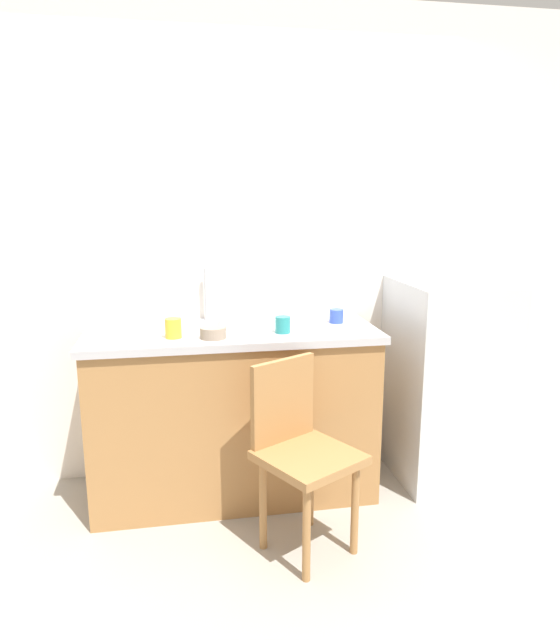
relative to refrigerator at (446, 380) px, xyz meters
The scene contains 12 objects.
ground_plane 1.43m from the refrigerator, 150.97° to the right, with size 8.00×8.00×0.00m, color #9E998E.
back_wall 1.42m from the refrigerator, 162.33° to the left, with size 4.80×0.10×2.67m, color white.
cabinet_base 1.24m from the refrigerator, behind, with size 1.49×0.60×0.89m, color #A87542.
countertop 1.28m from the refrigerator, behind, with size 1.53×0.64×0.04m, color #B7B7BC.
faucet 1.47m from the refrigerator, 168.93° to the left, with size 0.02×0.02×0.30m, color #B7B7BC.
refrigerator is the anchor object (origin of this frame).
chair 1.13m from the refrigerator, 150.77° to the right, with size 0.55×0.55×0.89m.
dish_tray 1.22m from the refrigerator, behind, with size 0.28×0.20×0.05m, color white.
terracotta_bowl 1.41m from the refrigerator, behind, with size 0.13×0.13×0.06m, color gray.
cup_yellow 1.60m from the refrigerator, behind, with size 0.08×0.08×0.10m, color yellow.
cup_blue 0.76m from the refrigerator, behind, with size 0.08×0.08×0.08m, color blue.
cup_teal 1.07m from the refrigerator, behind, with size 0.08×0.08×0.09m, color teal.
Camera 1 is at (-0.36, -2.24, 1.63)m, focal length 31.46 mm.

